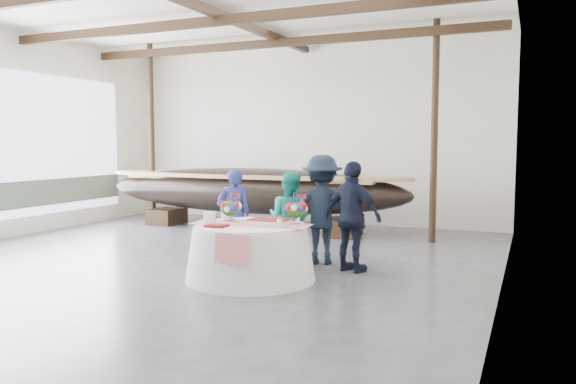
% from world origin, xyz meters
% --- Properties ---
extents(floor, '(10.00, 12.00, 0.01)m').
position_xyz_m(floor, '(0.00, 0.00, 0.00)').
color(floor, '#3D3D42').
rests_on(floor, ground).
extents(wall_back, '(10.00, 0.02, 4.50)m').
position_xyz_m(wall_back, '(0.00, 6.00, 2.25)').
color(wall_back, silver).
rests_on(wall_back, ground).
extents(wall_right, '(0.02, 12.00, 4.50)m').
position_xyz_m(wall_right, '(5.00, 0.00, 2.25)').
color(wall_right, silver).
rests_on(wall_right, ground).
extents(pavilion_structure, '(9.80, 11.76, 4.50)m').
position_xyz_m(pavilion_structure, '(0.00, 0.73, 4.00)').
color(pavilion_structure, black).
rests_on(pavilion_structure, ground).
extents(open_bay, '(0.03, 7.00, 3.20)m').
position_xyz_m(open_bay, '(-4.95, 1.00, 1.83)').
color(open_bay, silver).
rests_on(open_bay, ground).
extents(longboat_display, '(7.77, 1.55, 1.46)m').
position_xyz_m(longboat_display, '(-0.75, 4.12, 0.93)').
color(longboat_display, black).
rests_on(longboat_display, ground).
extents(banquet_table, '(1.95, 1.95, 0.83)m').
position_xyz_m(banquet_table, '(1.52, -0.16, 0.42)').
color(banquet_table, silver).
rests_on(banquet_table, ground).
extents(tabletop_items, '(1.85, 1.05, 0.40)m').
position_xyz_m(tabletop_items, '(1.54, 0.03, 0.98)').
color(tabletop_items, red).
rests_on(tabletop_items, banquet_table).
extents(guest_woman_blue, '(0.70, 0.64, 1.59)m').
position_xyz_m(guest_woman_blue, '(0.54, 1.11, 0.80)').
color(guest_woman_blue, navy).
rests_on(guest_woman_blue, ground).
extents(guest_woman_teal, '(0.78, 0.62, 1.56)m').
position_xyz_m(guest_woman_teal, '(1.62, 1.09, 0.78)').
color(guest_woman_teal, '#1B8D7D').
rests_on(guest_woman_teal, ground).
extents(guest_man_left, '(1.33, 0.98, 1.84)m').
position_xyz_m(guest_man_left, '(2.11, 1.32, 0.92)').
color(guest_man_left, black).
rests_on(guest_man_left, ground).
extents(guest_man_right, '(1.12, 0.74, 1.76)m').
position_xyz_m(guest_man_right, '(2.77, 0.94, 0.88)').
color(guest_man_right, black).
rests_on(guest_man_right, ground).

